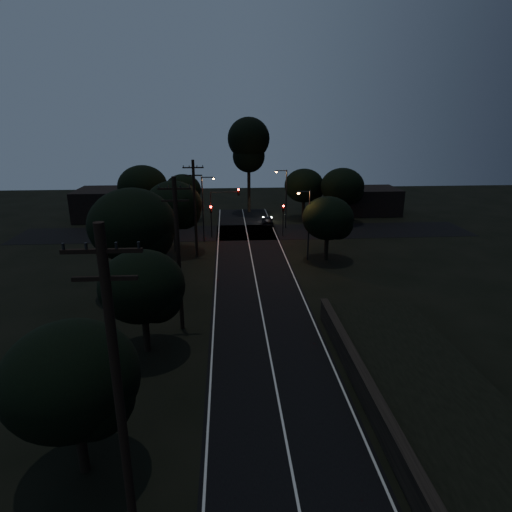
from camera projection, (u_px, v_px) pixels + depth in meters
ground at (297, 496)px, 17.36m from camera, size 160.00×160.00×0.00m
road_surface at (252, 258)px, 46.89m from camera, size 60.00×70.00×0.03m
retaining_wall at (446, 424)px, 20.52m from camera, size 6.93×26.00×1.60m
utility_pole_near at (120, 405)px, 13.14m from camera, size 2.20×0.30×12.00m
utility_pole_mid at (178, 253)px, 29.43m from camera, size 2.20×0.30×11.00m
utility_pole_far at (195, 208)px, 45.64m from camera, size 2.20×0.30×10.50m
tree_left_a at (76, 382)px, 17.18m from camera, size 5.51×5.51×6.97m
tree_left_b at (145, 289)px, 26.76m from camera, size 5.40×5.40×6.87m
tree_left_c at (135, 227)px, 35.59m from camera, size 7.28×7.28×9.19m
tree_left_d at (175, 207)px, 47.34m from camera, size 6.36×6.36×8.07m
tree_far_nw at (184, 191)px, 62.76m from camera, size 5.37×5.37×6.80m
tree_far_w at (144, 188)px, 58.26m from camera, size 6.71×6.71×8.55m
tree_far_ne at (306, 187)px, 63.80m from camera, size 5.89×5.89×7.46m
tree_far_e at (344, 188)px, 61.20m from camera, size 6.19×6.19×7.86m
tree_right_a at (330, 220)px, 44.89m from camera, size 5.39×5.39×6.85m
tall_pine at (249, 144)px, 66.32m from camera, size 6.51×6.51×14.79m
building_left at (112, 204)px, 64.71m from camera, size 10.00×8.00×4.40m
building_right at (368, 201)px, 68.34m from camera, size 9.00×7.00×4.00m
signal_left at (211, 215)px, 54.13m from camera, size 0.28×0.35×4.10m
signal_right at (283, 214)px, 54.73m from camera, size 0.28×0.35×4.10m
signal_mast at (224, 204)px, 53.78m from camera, size 3.70×0.35×6.25m
streetlight_a at (204, 205)px, 51.64m from camera, size 1.66×0.26×8.00m
streetlight_b at (285, 195)px, 58.03m from camera, size 1.66×0.26×8.00m
streetlight_c at (307, 221)px, 44.86m from camera, size 1.46×0.26×7.50m
car at (268, 220)px, 61.01m from camera, size 1.81×3.97×1.32m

